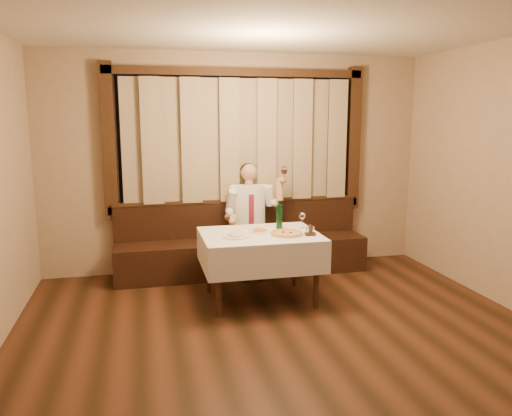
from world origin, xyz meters
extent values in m
cube|color=black|center=(0.00, 0.00, -0.01)|extent=(5.00, 6.00, 0.01)
cube|color=tan|center=(0.00, 3.00, 1.40)|extent=(5.00, 0.01, 2.80)
cube|color=black|center=(0.00, 2.98, 1.70)|extent=(3.00, 0.02, 1.60)
cube|color=orange|center=(-0.70, 2.97, 1.40)|extent=(0.50, 0.01, 0.40)
cube|color=black|center=(0.00, 2.94, 0.85)|extent=(3.30, 0.12, 0.10)
cube|color=black|center=(0.00, 2.94, 2.55)|extent=(3.30, 0.12, 0.10)
cube|color=black|center=(-1.60, 2.94, 1.70)|extent=(0.16, 0.12, 1.90)
cube|color=black|center=(1.60, 2.94, 1.70)|extent=(0.16, 0.12, 1.90)
cube|color=#826C53|center=(0.00, 2.88, 1.70)|extent=(2.90, 0.08, 1.55)
cube|color=black|center=(0.00, 2.68, 0.23)|extent=(3.20, 0.60, 0.45)
cube|color=black|center=(0.00, 2.92, 0.68)|extent=(3.20, 0.12, 0.45)
cube|color=black|center=(0.00, 2.92, 0.92)|extent=(3.20, 0.14, 0.04)
cylinder|color=black|center=(-0.52, 1.33, 0.35)|extent=(0.06, 0.06, 0.71)
cylinder|color=black|center=(0.52, 1.33, 0.35)|extent=(0.06, 0.06, 0.71)
cylinder|color=black|center=(-0.52, 2.07, 0.35)|extent=(0.06, 0.06, 0.71)
cylinder|color=black|center=(0.52, 2.07, 0.35)|extent=(0.06, 0.06, 0.71)
cube|color=black|center=(0.00, 1.70, 0.73)|extent=(1.20, 0.90, 0.04)
cube|color=silver|center=(0.00, 1.70, 0.75)|extent=(1.26, 0.96, 0.01)
cube|color=silver|center=(0.00, 1.22, 0.58)|extent=(1.26, 0.01, 0.35)
cube|color=silver|center=(0.00, 2.18, 0.58)|extent=(1.26, 0.01, 0.35)
cube|color=silver|center=(-0.63, 1.70, 0.58)|extent=(0.01, 0.96, 0.35)
cube|color=silver|center=(0.63, 1.70, 0.58)|extent=(0.01, 0.96, 0.35)
cylinder|color=white|center=(0.26, 1.57, 0.76)|extent=(0.36, 0.36, 0.01)
cylinder|color=#BF531C|center=(0.26, 1.57, 0.77)|extent=(0.33, 0.33, 0.01)
torus|color=#BB8B48|center=(0.26, 1.57, 0.78)|extent=(0.35, 0.35, 0.03)
sphere|color=black|center=(0.23, 1.59, 0.78)|extent=(0.02, 0.02, 0.02)
sphere|color=black|center=(0.30, 1.56, 0.78)|extent=(0.02, 0.02, 0.02)
cylinder|color=white|center=(0.01, 1.77, 0.76)|extent=(0.23, 0.23, 0.01)
ellipsoid|color=#BE5F1E|center=(0.01, 1.77, 0.80)|extent=(0.14, 0.14, 0.06)
cylinder|color=white|center=(-0.29, 1.59, 0.76)|extent=(0.28, 0.28, 0.02)
ellipsoid|color=#D3BB88|center=(-0.29, 1.59, 0.81)|extent=(0.17, 0.17, 0.08)
cylinder|color=#0E431D|center=(0.27, 1.88, 0.89)|extent=(0.07, 0.07, 0.26)
cylinder|color=#0E431D|center=(0.27, 1.88, 1.04)|extent=(0.03, 0.03, 0.06)
cylinder|color=silver|center=(0.27, 1.88, 1.08)|extent=(0.03, 0.03, 0.01)
cylinder|color=white|center=(0.52, 1.84, 0.76)|extent=(0.06, 0.06, 0.01)
cylinder|color=white|center=(0.52, 1.84, 0.81)|extent=(0.01, 0.01, 0.10)
ellipsoid|color=white|center=(0.52, 1.84, 0.90)|extent=(0.07, 0.07, 0.08)
cube|color=black|center=(0.49, 1.48, 0.77)|extent=(0.11, 0.06, 0.04)
cube|color=black|center=(0.49, 1.48, 0.83)|extent=(0.01, 0.05, 0.08)
cylinder|color=white|center=(0.46, 1.48, 0.81)|extent=(0.03, 0.03, 0.06)
cylinder|color=silver|center=(0.46, 1.48, 0.85)|extent=(0.03, 0.03, 0.01)
cylinder|color=white|center=(0.53, 1.48, 0.81)|extent=(0.03, 0.03, 0.06)
cylinder|color=silver|center=(0.53, 1.48, 0.85)|extent=(0.03, 0.03, 0.01)
cube|color=black|center=(0.10, 2.56, 0.53)|extent=(0.40, 0.45, 0.16)
cube|color=black|center=(-0.01, 2.34, 0.23)|extent=(0.11, 0.12, 0.45)
cube|color=black|center=(0.21, 2.34, 0.23)|extent=(0.11, 0.12, 0.45)
ellipsoid|color=white|center=(0.10, 2.71, 0.88)|extent=(0.42, 0.26, 0.54)
cube|color=maroon|center=(0.10, 2.58, 0.85)|extent=(0.06, 0.01, 0.40)
cylinder|color=tan|center=(0.10, 2.71, 1.18)|extent=(0.10, 0.10, 0.08)
sphere|color=tan|center=(0.10, 2.71, 1.31)|extent=(0.21, 0.21, 0.21)
ellipsoid|color=black|center=(0.10, 2.74, 1.34)|extent=(0.21, 0.21, 0.16)
sphere|color=white|center=(-0.10, 2.71, 1.10)|extent=(0.13, 0.13, 0.13)
sphere|color=white|center=(0.30, 2.71, 1.10)|extent=(0.13, 0.13, 0.13)
sphere|color=tan|center=(-0.20, 2.30, 0.77)|extent=(0.08, 0.08, 0.08)
sphere|color=tan|center=(0.49, 2.54, 1.22)|extent=(0.10, 0.10, 0.10)
cylinder|color=white|center=(0.49, 2.51, 1.26)|extent=(0.01, 0.01, 0.11)
ellipsoid|color=white|center=(0.49, 2.51, 1.35)|extent=(0.08, 0.08, 0.10)
ellipsoid|color=#4C070F|center=(0.49, 2.51, 1.33)|extent=(0.07, 0.07, 0.06)
camera|label=1|loc=(-1.23, -3.41, 2.00)|focal=35.00mm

